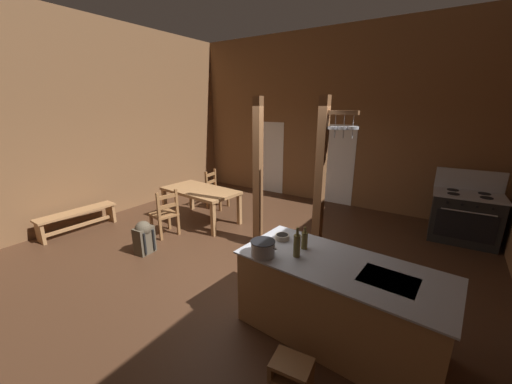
{
  "coord_description": "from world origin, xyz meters",
  "views": [
    {
      "loc": [
        2.74,
        -3.63,
        2.52
      ],
      "look_at": [
        0.07,
        0.44,
        1.08
      ],
      "focal_mm": 20.82,
      "sensor_mm": 36.0,
      "label": 1
    }
  ],
  "objects_px": {
    "dining_table": "(200,193)",
    "bottle_tall_on_counter": "(297,245)",
    "stove_range": "(464,216)",
    "bench_along_left_wall": "(78,217)",
    "backpack": "(144,236)",
    "mixing_bowl_on_counter": "(282,237)",
    "ladderback_chair_near_window": "(165,214)",
    "bottle_short_on_counter": "(304,240)",
    "step_stool": "(291,373)",
    "stockpot_on_counter": "(263,248)",
    "ladderback_chair_by_post": "(216,190)",
    "kitchen_island": "(338,301)"
  },
  "relations": [
    {
      "from": "ladderback_chair_by_post",
      "to": "mixing_bowl_on_counter",
      "type": "distance_m",
      "value": 4.08
    },
    {
      "from": "mixing_bowl_on_counter",
      "to": "dining_table",
      "type": "bearing_deg",
      "value": 151.5
    },
    {
      "from": "bottle_tall_on_counter",
      "to": "stockpot_on_counter",
      "type": "bearing_deg",
      "value": -149.52
    },
    {
      "from": "backpack",
      "to": "step_stool",
      "type": "bearing_deg",
      "value": -15.77
    },
    {
      "from": "dining_table",
      "to": "mixing_bowl_on_counter",
      "type": "distance_m",
      "value": 3.28
    },
    {
      "from": "kitchen_island",
      "to": "step_stool",
      "type": "height_order",
      "value": "kitchen_island"
    },
    {
      "from": "ladderback_chair_near_window",
      "to": "backpack",
      "type": "relative_size",
      "value": 1.59
    },
    {
      "from": "ladderback_chair_near_window",
      "to": "stockpot_on_counter",
      "type": "height_order",
      "value": "stockpot_on_counter"
    },
    {
      "from": "step_stool",
      "to": "backpack",
      "type": "relative_size",
      "value": 0.65
    },
    {
      "from": "stove_range",
      "to": "dining_table",
      "type": "relative_size",
      "value": 0.75
    },
    {
      "from": "stove_range",
      "to": "ladderback_chair_near_window",
      "type": "xyz_separation_m",
      "value": [
        -4.92,
        -2.97,
        -0.03
      ]
    },
    {
      "from": "mixing_bowl_on_counter",
      "to": "bench_along_left_wall",
      "type": "bearing_deg",
      "value": -176.95
    },
    {
      "from": "stove_range",
      "to": "step_stool",
      "type": "distance_m",
      "value": 4.82
    },
    {
      "from": "bench_along_left_wall",
      "to": "bottle_tall_on_counter",
      "type": "bearing_deg",
      "value": -0.56
    },
    {
      "from": "kitchen_island",
      "to": "step_stool",
      "type": "distance_m",
      "value": 0.91
    },
    {
      "from": "ladderback_chair_near_window",
      "to": "backpack",
      "type": "xyz_separation_m",
      "value": [
        0.27,
        -0.71,
        -0.14
      ]
    },
    {
      "from": "ladderback_chair_by_post",
      "to": "bottle_short_on_counter",
      "type": "bearing_deg",
      "value": -35.53
    },
    {
      "from": "bench_along_left_wall",
      "to": "dining_table",
      "type": "bearing_deg",
      "value": 46.25
    },
    {
      "from": "dining_table",
      "to": "bottle_tall_on_counter",
      "type": "relative_size",
      "value": 5.22
    },
    {
      "from": "step_stool",
      "to": "ladderback_chair_near_window",
      "type": "bearing_deg",
      "value": 155.39
    },
    {
      "from": "kitchen_island",
      "to": "bottle_short_on_counter",
      "type": "xyz_separation_m",
      "value": [
        -0.47,
        0.12,
        0.56
      ]
    },
    {
      "from": "step_stool",
      "to": "bench_along_left_wall",
      "type": "relative_size",
      "value": 0.26
    },
    {
      "from": "stockpot_on_counter",
      "to": "bench_along_left_wall",
      "type": "bearing_deg",
      "value": 177.09
    },
    {
      "from": "ladderback_chair_by_post",
      "to": "backpack",
      "type": "xyz_separation_m",
      "value": [
        0.55,
        -2.56,
        -0.14
      ]
    },
    {
      "from": "step_stool",
      "to": "bench_along_left_wall",
      "type": "bearing_deg",
      "value": 171.44
    },
    {
      "from": "step_stool",
      "to": "ladderback_chair_by_post",
      "type": "xyz_separation_m",
      "value": [
        -3.9,
        3.5,
        0.27
      ]
    },
    {
      "from": "backpack",
      "to": "stockpot_on_counter",
      "type": "height_order",
      "value": "stockpot_on_counter"
    },
    {
      "from": "ladderback_chair_near_window",
      "to": "bottle_tall_on_counter",
      "type": "xyz_separation_m",
      "value": [
        3.27,
        -0.91,
        0.6
      ]
    },
    {
      "from": "bottle_short_on_counter",
      "to": "bench_along_left_wall",
      "type": "bearing_deg",
      "value": -177.99
    },
    {
      "from": "ladderback_chair_by_post",
      "to": "bench_along_left_wall",
      "type": "relative_size",
      "value": 0.63
    },
    {
      "from": "dining_table",
      "to": "ladderback_chair_near_window",
      "type": "height_order",
      "value": "ladderback_chair_near_window"
    },
    {
      "from": "stove_range",
      "to": "bottle_tall_on_counter",
      "type": "relative_size",
      "value": 3.89
    },
    {
      "from": "backpack",
      "to": "mixing_bowl_on_counter",
      "type": "bearing_deg",
      "value": 2.07
    },
    {
      "from": "stove_range",
      "to": "bench_along_left_wall",
      "type": "distance_m",
      "value": 7.63
    },
    {
      "from": "ladderback_chair_near_window",
      "to": "bottle_short_on_counter",
      "type": "xyz_separation_m",
      "value": [
        3.26,
        -0.69,
        0.57
      ]
    },
    {
      "from": "dining_table",
      "to": "mixing_bowl_on_counter",
      "type": "bearing_deg",
      "value": -28.5
    },
    {
      "from": "step_stool",
      "to": "stockpot_on_counter",
      "type": "height_order",
      "value": "stockpot_on_counter"
    },
    {
      "from": "backpack",
      "to": "stockpot_on_counter",
      "type": "bearing_deg",
      "value": -8.14
    },
    {
      "from": "step_stool",
      "to": "backpack",
      "type": "height_order",
      "value": "backpack"
    },
    {
      "from": "ladderback_chair_by_post",
      "to": "step_stool",
      "type": "bearing_deg",
      "value": -41.93
    },
    {
      "from": "stove_range",
      "to": "backpack",
      "type": "height_order",
      "value": "stove_range"
    },
    {
      "from": "kitchen_island",
      "to": "dining_table",
      "type": "bearing_deg",
      "value": 154.56
    },
    {
      "from": "mixing_bowl_on_counter",
      "to": "bottle_tall_on_counter",
      "type": "height_order",
      "value": "bottle_tall_on_counter"
    },
    {
      "from": "stove_range",
      "to": "bottle_short_on_counter",
      "type": "height_order",
      "value": "stove_range"
    },
    {
      "from": "stove_range",
      "to": "bench_along_left_wall",
      "type": "bearing_deg",
      "value": -149.85
    },
    {
      "from": "backpack",
      "to": "stockpot_on_counter",
      "type": "distance_m",
      "value": 2.8
    },
    {
      "from": "stockpot_on_counter",
      "to": "mixing_bowl_on_counter",
      "type": "height_order",
      "value": "stockpot_on_counter"
    },
    {
      "from": "kitchen_island",
      "to": "bottle_short_on_counter",
      "type": "distance_m",
      "value": 0.75
    },
    {
      "from": "ladderback_chair_by_post",
      "to": "bottle_short_on_counter",
      "type": "distance_m",
      "value": 4.4
    },
    {
      "from": "step_stool",
      "to": "mixing_bowl_on_counter",
      "type": "xyz_separation_m",
      "value": [
        -0.68,
        1.04,
        0.77
      ]
    }
  ]
}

